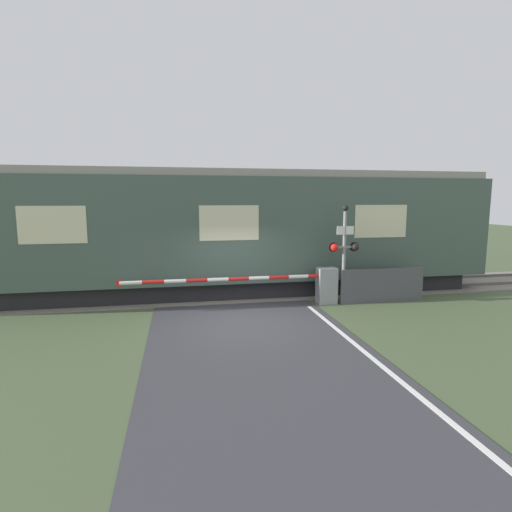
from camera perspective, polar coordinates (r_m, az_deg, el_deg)
name	(u,v)px	position (r m, az deg, el deg)	size (l,w,h in m)	color
ground_plane	(243,321)	(11.08, -1.86, -9.24)	(80.00, 80.00, 0.00)	#475638
track_bed	(228,292)	(14.30, -4.02, -5.18)	(36.00, 3.20, 0.13)	slate
train	(224,232)	(13.96, -4.53, 3.45)	(18.71, 2.79, 4.27)	black
crossing_barrier	(308,284)	(12.73, 7.37, -4.02)	(6.71, 0.44, 1.15)	gray
signal_post	(344,248)	(12.81, 12.51, 1.07)	(0.99, 0.26, 3.13)	gray
roadside_fence	(382,286)	(13.50, 17.62, -4.05)	(2.84, 0.06, 1.10)	#4C4C51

